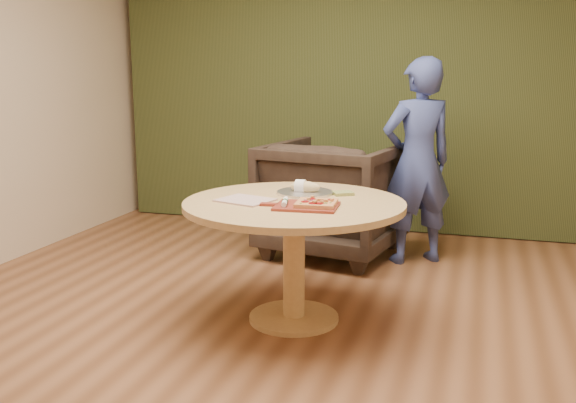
# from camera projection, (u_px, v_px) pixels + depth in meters

# --- Properties ---
(room_shell) EXTENTS (5.04, 6.04, 2.84)m
(room_shell) POSITION_uv_depth(u_px,v_px,m) (261.00, 93.00, 3.27)
(room_shell) COLOR #8F5A39
(room_shell) RESTS_ON ground
(curtain) EXTENTS (4.80, 0.14, 2.78)m
(curtain) POSITION_uv_depth(u_px,v_px,m) (364.00, 82.00, 5.99)
(curtain) COLOR #2E3819
(curtain) RESTS_ON ground
(pedestal_table) EXTENTS (1.32, 1.32, 0.75)m
(pedestal_table) POSITION_uv_depth(u_px,v_px,m) (294.00, 224.00, 3.84)
(pedestal_table) COLOR tan
(pedestal_table) RESTS_ON ground
(pizza_paddle) EXTENTS (0.46, 0.31, 0.01)m
(pizza_paddle) POSITION_uv_depth(u_px,v_px,m) (305.00, 206.00, 3.63)
(pizza_paddle) COLOR maroon
(pizza_paddle) RESTS_ON pedestal_table
(flatbread_pizza) EXTENTS (0.24, 0.24, 0.04)m
(flatbread_pizza) POSITION_uv_depth(u_px,v_px,m) (316.00, 203.00, 3.62)
(flatbread_pizza) COLOR tan
(flatbread_pizza) RESTS_ON pizza_paddle
(cutlery_roll) EXTENTS (0.07, 0.20, 0.03)m
(cutlery_roll) POSITION_uv_depth(u_px,v_px,m) (285.00, 202.00, 3.64)
(cutlery_roll) COLOR silver
(cutlery_roll) RESTS_ON pizza_paddle
(newspaper) EXTENTS (0.36, 0.33, 0.01)m
(newspaper) POSITION_uv_depth(u_px,v_px,m) (245.00, 200.00, 3.81)
(newspaper) COLOR silver
(newspaper) RESTS_ON pedestal_table
(serving_tray) EXTENTS (0.36, 0.36, 0.02)m
(serving_tray) POSITION_uv_depth(u_px,v_px,m) (305.00, 192.00, 4.03)
(serving_tray) COLOR silver
(serving_tray) RESTS_ON pedestal_table
(bread_roll) EXTENTS (0.19, 0.09, 0.09)m
(bread_roll) POSITION_uv_depth(u_px,v_px,m) (304.00, 187.00, 4.03)
(bread_roll) COLOR #CEBA7E
(bread_roll) RESTS_ON serving_tray
(green_packet) EXTENTS (0.15, 0.15, 0.02)m
(green_packet) POSITION_uv_depth(u_px,v_px,m) (343.00, 193.00, 3.99)
(green_packet) COLOR olive
(green_packet) RESTS_ON pedestal_table
(armchair) EXTENTS (1.17, 1.12, 1.04)m
(armchair) POSITION_uv_depth(u_px,v_px,m) (333.00, 192.00, 5.27)
(armchair) COLOR black
(armchair) RESTS_ON ground
(person_standing) EXTENTS (0.70, 0.64, 1.61)m
(person_standing) POSITION_uv_depth(u_px,v_px,m) (417.00, 162.00, 5.00)
(person_standing) COLOR #37478A
(person_standing) RESTS_ON ground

